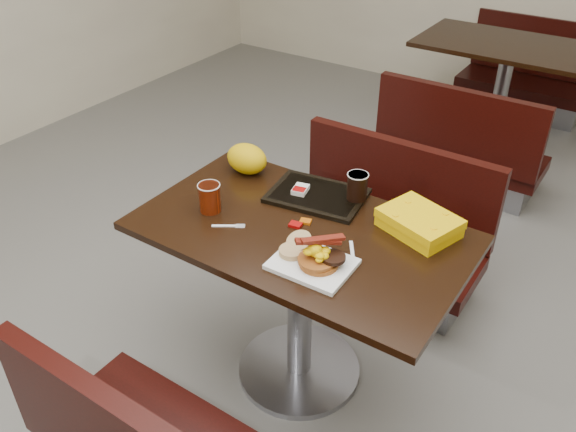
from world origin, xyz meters
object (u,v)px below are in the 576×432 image
Objects in this scene: bench_near_n at (378,226)px; knife at (352,254)px; table_far at (500,97)px; clamshell at (419,223)px; paper_bag at (247,159)px; bench_far_n at (527,70)px; table_near at (300,306)px; platter at (312,264)px; coffee_cup_far at (357,186)px; pancake_stack at (319,261)px; bench_far_s at (465,135)px; hashbrown_sleeve_left at (300,190)px; fork at (224,226)px; coffee_cup_near at (210,198)px; tray at (317,195)px.

knife is at bearing -72.67° from bench_near_n.
table_far is 8.05× the size of knife.
clamshell is 1.45× the size of paper_bag.
knife is at bearing -86.09° from bench_far_n.
paper_bag reaches higher than clamshell.
bench_near_n is 0.83× the size of table_far.
table_near reaches higher than bench_near_n.
coffee_cup_far reaches higher than platter.
platter is 0.44m from clamshell.
pancake_stack is (0.17, -0.86, 0.42)m from bench_near_n.
bench_far_s is at bearing -90.00° from table_far.
table_far is at bearing 74.43° from hashbrown_sleeve_left.
bench_near_n is at bearing 145.22° from clamshell.
clamshell reaches higher than fork.
paper_bag is (-0.06, 0.32, 0.01)m from coffee_cup_near.
coffee_cup_near is 0.13m from fork.
knife is (0.47, 0.11, -0.00)m from fork.
bench_near_n is 2.60m from bench_far_n.
coffee_cup_near reaches higher than table_far.
bench_near_n is (0.00, 0.70, -0.02)m from table_near.
fork reaches higher than table_far.
tray is at bearing -161.00° from clamshell.
bench_far_s is at bearing 153.90° from knife.
clamshell is (0.36, -0.47, 0.43)m from bench_near_n.
table_far is 2.78m from fork.
pancake_stack is 1.23× the size of coffee_cup_far.
clamshell reaches higher than hashbrown_sleeve_left.
knife is at bearing -98.85° from clamshell.
paper_bag is (-0.42, -3.07, 0.45)m from bench_far_n.
table_near is 0.53m from coffee_cup_far.
coffee_cup_far reaches higher than table_far.
platter is at bearing -34.71° from paper_bag.
fork is 0.82× the size of knife.
pancake_stack is 1.77× the size of hashbrown_sleeve_left.
bench_near_n is at bearing 48.42° from paper_bag.
bench_near_n is at bearing 101.27° from pancake_stack.
table_near is 4.58× the size of clamshell.
bench_near_n is at bearing -90.00° from bench_far_s.
paper_bag is (-0.42, 0.23, 0.44)m from table_near.
table_near is 16.31× the size of hashbrown_sleeve_left.
bench_near_n is 9.43× the size of coffee_cup_far.
coffee_cup_near is (-0.50, 0.07, 0.05)m from platter.
fork is at bearing -94.07° from bench_far_n.
paper_bag is at bearing 169.76° from tray.
clamshell is at bearing 64.09° from pancake_stack.
fork is at bearing -106.23° from bench_near_n.
platter is 0.45m from hashbrown_sleeve_left.
coffee_cup_far reaches higher than bench_far_s.
bench_near_n is 1.20m from bench_far_s.
bench_near_n is 3.80× the size of platter.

